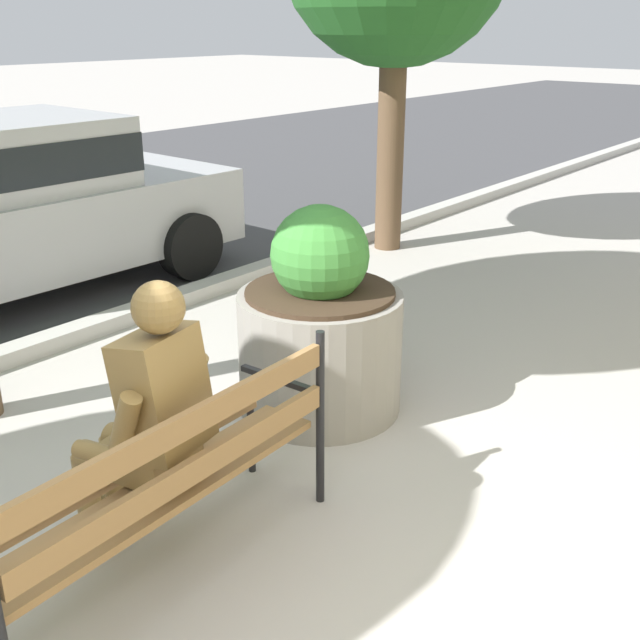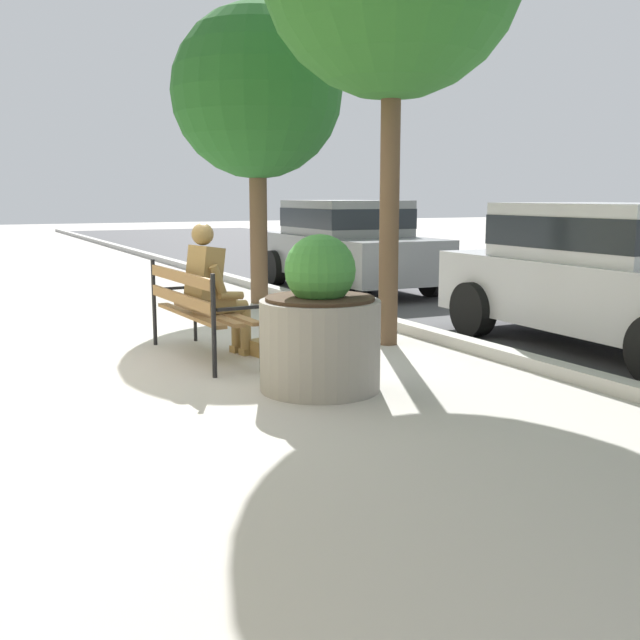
# 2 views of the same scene
# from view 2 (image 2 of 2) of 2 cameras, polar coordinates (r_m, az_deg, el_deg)

# --- Properties ---
(ground_plane) EXTENTS (80.00, 80.00, 0.00)m
(ground_plane) POSITION_cam_2_polar(r_m,az_deg,el_deg) (7.75, -10.42, -2.98)
(ground_plane) COLOR #ADA8A0
(curb_stone) EXTENTS (60.00, 0.20, 0.12)m
(curb_stone) POSITION_cam_2_polar(r_m,az_deg,el_deg) (8.97, 7.63, -0.84)
(curb_stone) COLOR #B2AFA8
(curb_stone) RESTS_ON ground
(park_bench) EXTENTS (1.82, 0.62, 0.95)m
(park_bench) POSITION_cam_2_polar(r_m,az_deg,el_deg) (7.72, -9.34, 1.10)
(park_bench) COLOR olive
(park_bench) RESTS_ON ground
(bronze_statue_seated) EXTENTS (0.60, 0.85, 1.37)m
(bronze_statue_seated) POSITION_cam_2_polar(r_m,az_deg,el_deg) (7.71, -7.70, 2.06)
(bronze_statue_seated) COLOR olive
(bronze_statue_seated) RESTS_ON ground
(concrete_planter) EXTENTS (1.03, 1.03, 1.32)m
(concrete_planter) POSITION_cam_2_polar(r_m,az_deg,el_deg) (6.38, 0.00, -0.66)
(concrete_planter) COLOR gray
(concrete_planter) RESTS_ON ground
(street_tree_near_bench) EXTENTS (2.54, 2.54, 4.43)m
(street_tree_near_bench) POSITION_cam_2_polar(r_m,az_deg,el_deg) (11.72, -4.79, 16.68)
(street_tree_near_bench) COLOR brown
(street_tree_near_bench) RESTS_ON ground
(parked_car_grey) EXTENTS (4.14, 2.00, 1.56)m
(parked_car_grey) POSITION_cam_2_polar(r_m,az_deg,el_deg) (13.23, 2.09, 5.90)
(parked_car_grey) COLOR slate
(parked_car_grey) RESTS_ON ground
(parked_car_silver) EXTENTS (4.14, 2.00, 1.56)m
(parked_car_silver) POSITION_cam_2_polar(r_m,az_deg,el_deg) (8.59, 21.26, 3.41)
(parked_car_silver) COLOR #B7B7BC
(parked_car_silver) RESTS_ON ground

